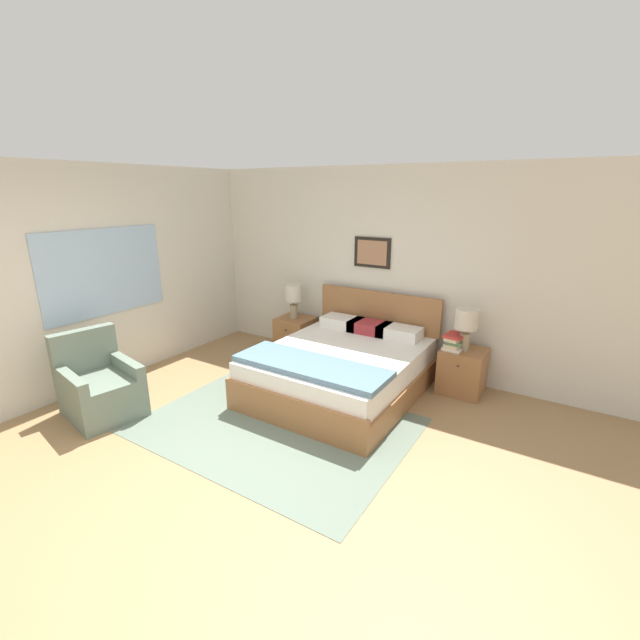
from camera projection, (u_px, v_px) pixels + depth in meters
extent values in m
plane|color=#99754C|center=(194.00, 496.00, 3.35)|extent=(16.00, 16.00, 0.00)
cube|color=beige|center=(378.00, 269.00, 5.62)|extent=(7.46, 0.06, 2.60)
cube|color=black|center=(372.00, 253.00, 5.56)|extent=(0.51, 0.02, 0.39)
cube|color=#9E7051|center=(372.00, 253.00, 5.55)|extent=(0.42, 0.00, 0.31)
cube|color=beige|center=(146.00, 270.00, 5.59)|extent=(0.06, 5.65, 2.60)
cube|color=#9EBCDB|center=(104.00, 272.00, 5.07)|extent=(0.02, 1.52, 1.02)
cube|color=slate|center=(276.00, 425.00, 4.35)|extent=(2.62, 1.95, 0.01)
cube|color=#936038|center=(340.00, 381.00, 5.03)|extent=(1.69, 2.03, 0.28)
cube|color=#936038|center=(291.00, 401.00, 4.18)|extent=(1.69, 0.06, 0.08)
cube|color=white|center=(341.00, 360.00, 4.95)|extent=(1.63, 1.95, 0.26)
cube|color=#936038|center=(378.00, 310.00, 5.64)|extent=(1.69, 0.06, 0.49)
cube|color=slate|center=(311.00, 366.00, 4.39)|extent=(1.66, 0.57, 0.06)
cube|color=white|center=(342.00, 322.00, 5.71)|extent=(0.52, 0.32, 0.14)
cube|color=white|center=(399.00, 332.00, 5.29)|extent=(0.52, 0.32, 0.14)
cube|color=#9E2D33|center=(370.00, 327.00, 5.50)|extent=(0.52, 0.32, 0.14)
cube|color=slate|center=(102.00, 396.00, 4.52)|extent=(0.88, 0.78, 0.42)
cube|color=slate|center=(84.00, 350.00, 4.60)|extent=(0.24, 0.66, 0.46)
cube|color=slate|center=(125.00, 364.00, 4.63)|extent=(0.78, 0.24, 0.14)
cube|color=slate|center=(69.00, 380.00, 4.24)|extent=(0.78, 0.24, 0.14)
cube|color=#936038|center=(296.00, 335.00, 6.24)|extent=(0.49, 0.47, 0.53)
sphere|color=#332D28|center=(286.00, 330.00, 6.00)|extent=(0.02, 0.02, 0.02)
cube|color=#936038|center=(462.00, 371.00, 5.02)|extent=(0.49, 0.47, 0.53)
sphere|color=#332D28|center=(458.00, 366.00, 4.77)|extent=(0.02, 0.02, 0.02)
cylinder|color=gray|center=(294.00, 311.00, 6.13)|extent=(0.11, 0.11, 0.20)
cylinder|color=gray|center=(294.00, 302.00, 6.09)|extent=(0.02, 0.02, 0.06)
cylinder|color=beige|center=(293.00, 293.00, 6.05)|extent=(0.26, 0.26, 0.23)
cylinder|color=gray|center=(464.00, 342.00, 4.90)|extent=(0.11, 0.11, 0.20)
cylinder|color=gray|center=(465.00, 331.00, 4.86)|extent=(0.02, 0.02, 0.06)
cylinder|color=beige|center=(467.00, 319.00, 4.82)|extent=(0.26, 0.26, 0.23)
cube|color=silver|center=(454.00, 348.00, 4.95)|extent=(0.22, 0.27, 0.04)
cube|color=beige|center=(454.00, 345.00, 4.94)|extent=(0.19, 0.27, 0.04)
cube|color=#4C7551|center=(455.00, 341.00, 4.93)|extent=(0.21, 0.26, 0.04)
cube|color=beige|center=(455.00, 338.00, 4.92)|extent=(0.19, 0.29, 0.04)
cube|color=#B7332D|center=(455.00, 335.00, 4.91)|extent=(0.24, 0.29, 0.03)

